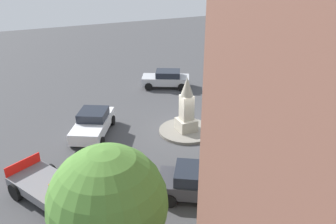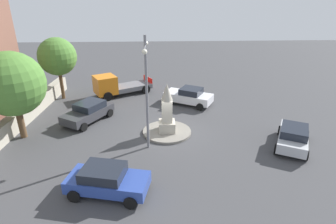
# 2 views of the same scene
# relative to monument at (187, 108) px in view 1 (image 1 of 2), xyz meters

# --- Properties ---
(ground_plane) EXTENTS (80.00, 80.00, 0.00)m
(ground_plane) POSITION_rel_monument_xyz_m (0.00, 0.00, -1.69)
(ground_plane) COLOR #424244
(traffic_island) EXTENTS (3.44, 3.44, 0.17)m
(traffic_island) POSITION_rel_monument_xyz_m (0.00, 0.00, -1.60)
(traffic_island) COLOR gray
(traffic_island) RESTS_ON ground
(monument) EXTENTS (1.13, 1.13, 3.51)m
(monument) POSITION_rel_monument_xyz_m (0.00, 0.00, 0.00)
(monument) COLOR #B2AA99
(monument) RESTS_ON traffic_island
(streetlamp) EXTENTS (2.81, 0.28, 7.11)m
(streetlamp) POSITION_rel_monument_xyz_m (-1.93, 1.29, 2.59)
(streetlamp) COLOR slate
(streetlamp) RESTS_ON ground
(car_blue_far_side) EXTENTS (2.67, 4.27, 1.47)m
(car_blue_far_side) POSITION_rel_monument_xyz_m (-6.27, 3.23, -0.92)
(car_blue_far_side) COLOR #2D479E
(car_blue_far_side) RESTS_ON ground
(car_silver_passing) EXTENTS (4.30, 3.34, 1.45)m
(car_silver_passing) POSITION_rel_monument_xyz_m (-2.27, -8.03, -0.92)
(car_silver_passing) COLOR #B7BABF
(car_silver_passing) RESTS_ON ground
(car_dark_grey_parked_right) EXTENTS (4.46, 3.72, 1.49)m
(car_dark_grey_parked_right) POSITION_rel_monument_xyz_m (2.33, 5.99, -0.91)
(car_dark_grey_parked_right) COLOR #38383D
(car_dark_grey_parked_right) RESTS_ON ground
(car_white_waiting) EXTENTS (3.60, 4.54, 1.53)m
(car_white_waiting) POSITION_rel_monument_xyz_m (5.41, -2.17, -0.91)
(car_white_waiting) COLOR silver
(car_white_waiting) RESTS_ON ground
(truck_orange_near_island) EXTENTS (4.28, 5.71, 2.09)m
(truck_orange_near_island) POSITION_rel_monument_xyz_m (8.00, 4.61, -0.69)
(truck_orange_near_island) COLOR orange
(truck_orange_near_island) RESTS_ON ground
(tree_near_wall) EXTENTS (4.18, 4.18, 5.94)m
(tree_near_wall) POSITION_rel_monument_xyz_m (-0.15, 9.96, 2.14)
(tree_near_wall) COLOR brown
(tree_near_wall) RESTS_ON ground
(tree_mid_cluster) EXTENTS (3.37, 3.37, 5.66)m
(tree_mid_cluster) POSITION_rel_monument_xyz_m (7.47, 9.49, 2.27)
(tree_mid_cluster) COLOR brown
(tree_mid_cluster) RESTS_ON ground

